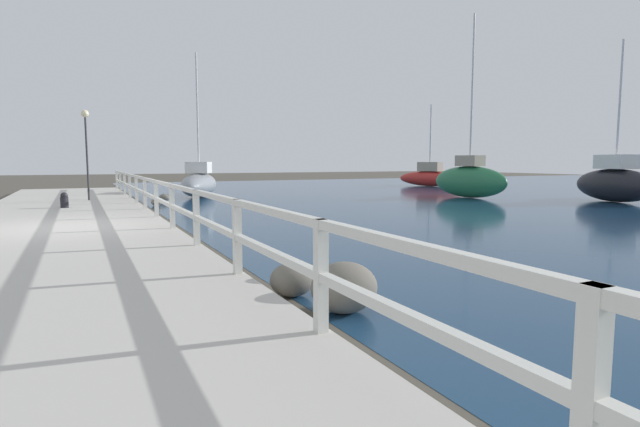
% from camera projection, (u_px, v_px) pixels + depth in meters
% --- Properties ---
extents(ground_plane, '(120.00, 120.00, 0.00)m').
position_uv_depth(ground_plane, '(61.00, 238.00, 11.16)').
color(ground_plane, '#4C473D').
extents(dock_walkway, '(4.68, 36.00, 0.24)m').
position_uv_depth(dock_walkway, '(61.00, 232.00, 11.15)').
color(dock_walkway, beige).
rests_on(dock_walkway, ground).
extents(railing, '(0.10, 32.50, 0.98)m').
position_uv_depth(railing, '(163.00, 195.00, 12.04)').
color(railing, silver).
rests_on(railing, dock_walkway).
extents(boulder_mid_strip, '(0.58, 0.52, 0.43)m').
position_uv_depth(boulder_mid_strip, '(292.00, 280.00, 6.28)').
color(boulder_mid_strip, '#666056').
rests_on(boulder_mid_strip, ground).
extents(boulder_near_dock, '(0.40, 0.36, 0.30)m').
position_uv_depth(boulder_near_dock, '(156.00, 202.00, 19.23)').
color(boulder_near_dock, slate).
rests_on(boulder_near_dock, ground).
extents(boulder_downstream, '(0.77, 0.69, 0.58)m').
position_uv_depth(boulder_downstream, '(344.00, 287.00, 5.60)').
color(boulder_downstream, '#666056').
rests_on(boulder_downstream, ground).
extents(boulder_water_edge, '(0.44, 0.40, 0.33)m').
position_uv_depth(boulder_water_edge, '(164.00, 197.00, 21.36)').
color(boulder_water_edge, '#666056').
rests_on(boulder_water_edge, ground).
extents(mooring_bollard, '(0.24, 0.24, 0.49)m').
position_uv_depth(mooring_bollard, '(64.00, 200.00, 15.82)').
color(mooring_bollard, black).
rests_on(mooring_bollard, dock_walkway).
extents(dock_lamp, '(0.28, 0.28, 3.38)m').
position_uv_depth(dock_lamp, '(86.00, 133.00, 18.68)').
color(dock_lamp, '#2D2D33').
rests_on(dock_lamp, dock_walkway).
extents(sailboat_gray, '(3.27, 5.35, 6.81)m').
position_uv_depth(sailboat_gray, '(199.00, 183.00, 24.14)').
color(sailboat_gray, gray).
rests_on(sailboat_gray, water_surface).
extents(sailboat_green, '(1.52, 4.29, 8.39)m').
position_uv_depth(sailboat_green, '(469.00, 180.00, 23.42)').
color(sailboat_green, '#236B42').
rests_on(sailboat_green, water_surface).
extents(sailboat_black, '(2.56, 4.68, 6.68)m').
position_uv_depth(sailboat_black, '(615.00, 183.00, 20.99)').
color(sailboat_black, black).
rests_on(sailboat_black, water_surface).
extents(sailboat_red, '(2.44, 5.04, 5.54)m').
position_uv_depth(sailboat_red, '(430.00, 177.00, 34.33)').
color(sailboat_red, red).
rests_on(sailboat_red, water_surface).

